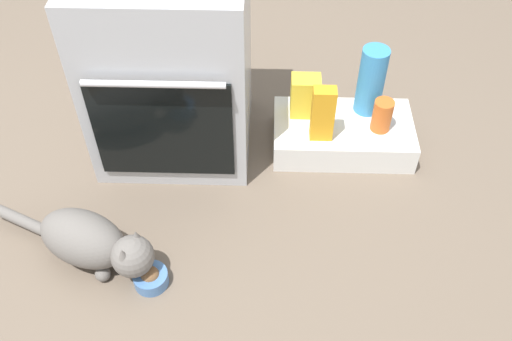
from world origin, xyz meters
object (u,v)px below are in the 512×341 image
object	(u,v)px
cat	(92,242)
water_bottle	(371,81)
pantry_cabinet	(342,134)
food_bowl	(151,278)
snack_bag	(305,96)
juice_carton	(323,114)
oven	(170,65)
sauce_jar	(382,115)

from	to	relation	value
cat	water_bottle	size ratio (longest dim) A/B	2.20
pantry_cabinet	food_bowl	world-z (taller)	pantry_cabinet
food_bowl	snack_bag	world-z (taller)	snack_bag
juice_carton	water_bottle	xyz separation A→B (m)	(0.20, 0.17, 0.03)
cat	juice_carton	world-z (taller)	juice_carton
oven	juice_carton	size ratio (longest dim) A/B	3.32
cat	snack_bag	distance (m)	1.02
snack_bag	water_bottle	bearing A→B (deg)	6.67
oven	cat	world-z (taller)	oven
oven	cat	bearing A→B (deg)	-109.00
water_bottle	snack_bag	distance (m)	0.27
food_bowl	sauce_jar	distance (m)	1.11
pantry_cabinet	water_bottle	xyz separation A→B (m)	(0.10, 0.09, 0.21)
juice_carton	snack_bag	distance (m)	0.16
food_bowl	cat	distance (m)	0.24
juice_carton	water_bottle	distance (m)	0.27
snack_bag	oven	bearing A→B (deg)	-174.85
juice_carton	snack_bag	world-z (taller)	juice_carton
oven	water_bottle	bearing A→B (deg)	5.66
sauce_jar	snack_bag	distance (m)	0.32
cat	snack_bag	world-z (taller)	snack_bag
snack_bag	food_bowl	bearing A→B (deg)	-125.29
juice_carton	water_bottle	world-z (taller)	water_bottle
cat	sauce_jar	distance (m)	1.22
oven	food_bowl	world-z (taller)	oven
pantry_cabinet	sauce_jar	distance (m)	0.20
water_bottle	snack_bag	world-z (taller)	water_bottle
juice_carton	sauce_jar	xyz separation A→B (m)	(0.25, 0.05, -0.05)
water_bottle	sauce_jar	bearing A→B (deg)	-70.45
juice_carton	water_bottle	bearing A→B (deg)	40.65
cat	water_bottle	xyz separation A→B (m)	(1.02, 0.72, 0.16)
snack_bag	sauce_jar	bearing A→B (deg)	-16.20
sauce_jar	snack_bag	world-z (taller)	snack_bag
food_bowl	juice_carton	size ratio (longest dim) A/B	0.50
water_bottle	oven	bearing A→B (deg)	-174.34
juice_carton	pantry_cabinet	bearing A→B (deg)	38.16
oven	food_bowl	bearing A→B (deg)	-90.87
cat	sauce_jar	xyz separation A→B (m)	(1.06, 0.59, 0.08)
food_bowl	oven	bearing A→B (deg)	89.13
cat	snack_bag	xyz separation A→B (m)	(0.75, 0.68, 0.10)
cat	food_bowl	bearing A→B (deg)	0.00
cat	water_bottle	bearing A→B (deg)	57.71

